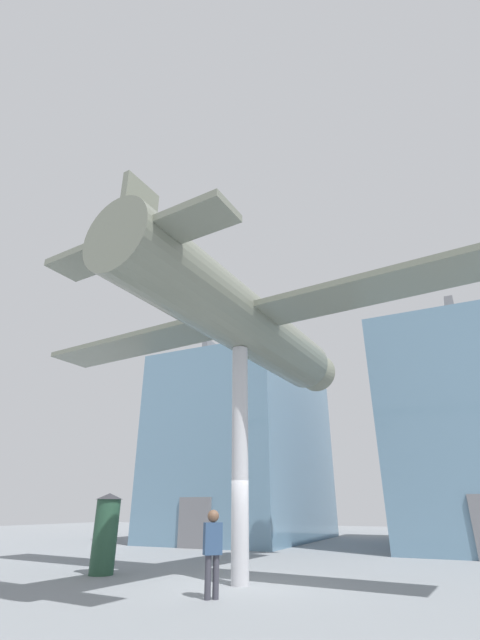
{
  "coord_description": "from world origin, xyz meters",
  "views": [
    {
      "loc": [
        5.39,
        -11.4,
        1.81
      ],
      "look_at": [
        0.0,
        0.0,
        7.36
      ],
      "focal_mm": 24.0,
      "sensor_mm": 36.0,
      "label": 1
    }
  ],
  "objects_px": {
    "suspended_airplane": "(245,323)",
    "visitor_person": "(213,546)",
    "info_kiosk": "(106,532)",
    "support_pylon_central": "(240,455)"
  },
  "relations": [
    {
      "from": "support_pylon_central",
      "to": "suspended_airplane",
      "type": "xyz_separation_m",
      "value": [
        0.03,
        0.34,
        4.18
      ]
    },
    {
      "from": "support_pylon_central",
      "to": "suspended_airplane",
      "type": "bearing_deg",
      "value": 84.88
    },
    {
      "from": "suspended_airplane",
      "to": "visitor_person",
      "type": "xyz_separation_m",
      "value": [
        0.18,
        -2.23,
        -6.34
      ]
    },
    {
      "from": "support_pylon_central",
      "to": "suspended_airplane",
      "type": "height_order",
      "value": "suspended_airplane"
    },
    {
      "from": "info_kiosk",
      "to": "support_pylon_central",
      "type": "bearing_deg",
      "value": 0.84
    },
    {
      "from": "info_kiosk",
      "to": "visitor_person",
      "type": "bearing_deg",
      "value": -21.22
    },
    {
      "from": "suspended_airplane",
      "to": "info_kiosk",
      "type": "height_order",
      "value": "suspended_airplane"
    },
    {
      "from": "visitor_person",
      "to": "suspended_airplane",
      "type": "bearing_deg",
      "value": 50.81
    },
    {
      "from": "suspended_airplane",
      "to": "info_kiosk",
      "type": "xyz_separation_m",
      "value": [
        -4.52,
        -0.41,
        -6.23
      ]
    },
    {
      "from": "suspended_airplane",
      "to": "visitor_person",
      "type": "relative_size",
      "value": 9.28
    }
  ]
}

